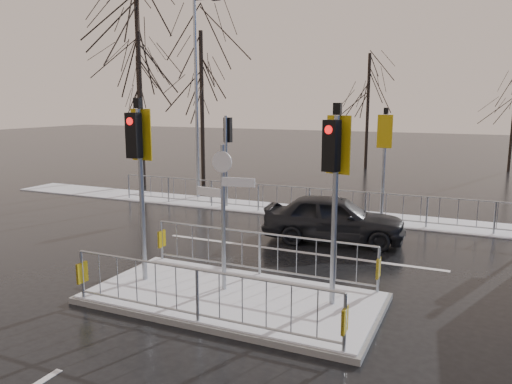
% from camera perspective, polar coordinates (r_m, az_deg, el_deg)
% --- Properties ---
extents(ground, '(120.00, 120.00, 0.00)m').
position_cam_1_polar(ground, '(10.58, -2.70, -12.35)').
color(ground, black).
rests_on(ground, ground).
extents(snow_verge, '(30.00, 2.00, 0.04)m').
position_cam_1_polar(snow_verge, '(18.30, 9.65, -2.62)').
color(snow_verge, silver).
rests_on(snow_verge, ground).
extents(lane_markings, '(8.00, 11.38, 0.01)m').
position_cam_1_polar(lane_markings, '(10.31, -3.56, -12.97)').
color(lane_markings, silver).
rests_on(lane_markings, ground).
extents(traffic_island, '(6.00, 3.04, 4.15)m').
position_cam_1_polar(traffic_island, '(10.45, -2.75, -10.34)').
color(traffic_island, slate).
rests_on(traffic_island, ground).
extents(far_kerb_fixtures, '(18.00, 0.65, 3.83)m').
position_cam_1_polar(far_kerb_fixtures, '(17.55, 10.25, 0.13)').
color(far_kerb_fixtures, '#90969D').
rests_on(far_kerb_fixtures, ground).
extents(car_far_lane, '(4.32, 2.32, 1.40)m').
position_cam_1_polar(car_far_lane, '(14.81, 8.89, -2.98)').
color(car_far_lane, black).
rests_on(car_far_lane, ground).
extents(tree_near_a, '(4.75, 4.75, 8.97)m').
position_cam_1_polar(tree_near_a, '(24.81, -13.27, 14.77)').
color(tree_near_a, black).
rests_on(tree_near_a, ground).
extents(tree_near_b, '(4.00, 4.00, 7.55)m').
position_cam_1_polar(tree_near_b, '(24.60, -6.25, 12.76)').
color(tree_near_b, black).
rests_on(tree_near_b, ground).
extents(tree_near_c, '(3.50, 3.50, 6.61)m').
position_cam_1_polar(tree_near_c, '(27.93, -13.28, 10.94)').
color(tree_near_c, black).
rests_on(tree_near_c, ground).
extents(tree_far_a, '(3.75, 3.75, 7.08)m').
position_cam_1_polar(tree_far_a, '(31.36, 12.74, 11.45)').
color(tree_far_a, black).
rests_on(tree_far_a, ground).
extents(street_lamp_left, '(1.25, 0.18, 8.20)m').
position_cam_1_polar(street_lamp_left, '(21.20, -6.69, 11.39)').
color(street_lamp_left, '#90969D').
rests_on(street_lamp_left, ground).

